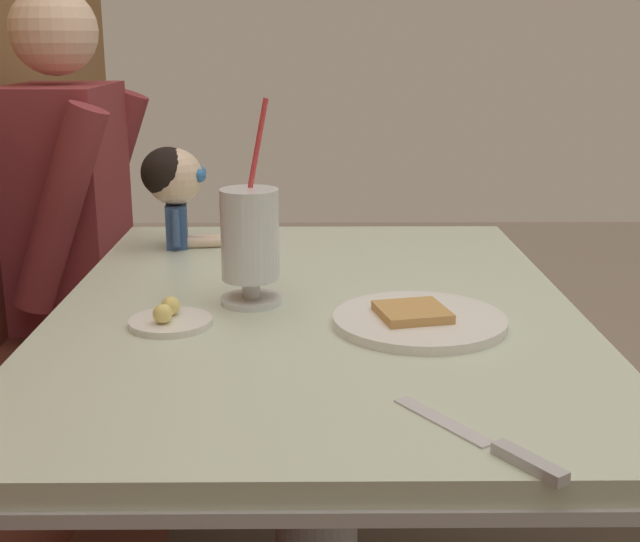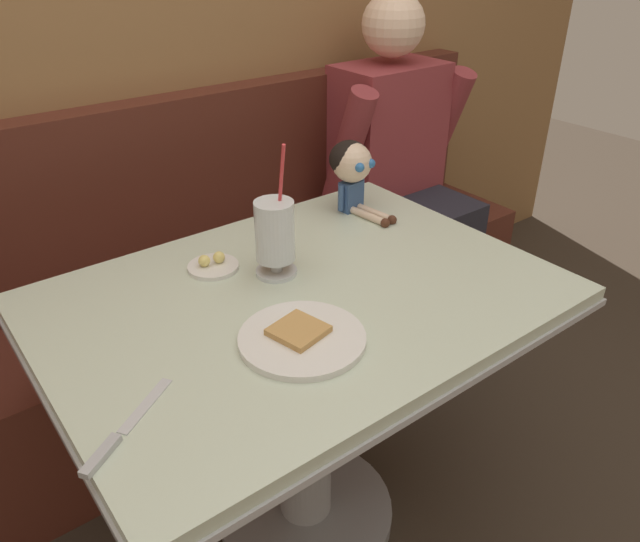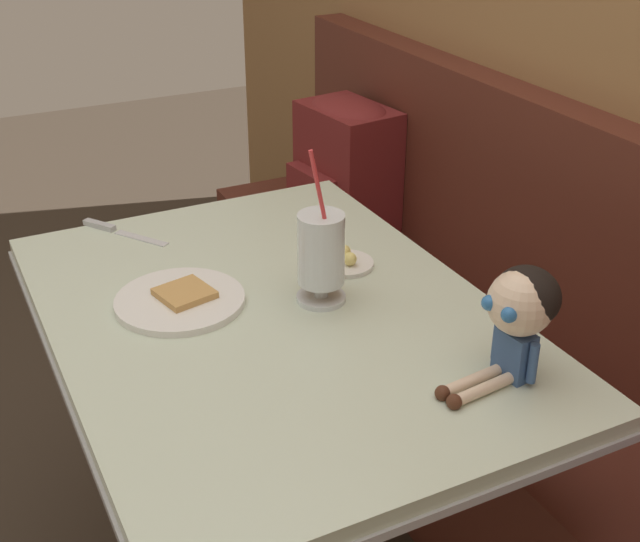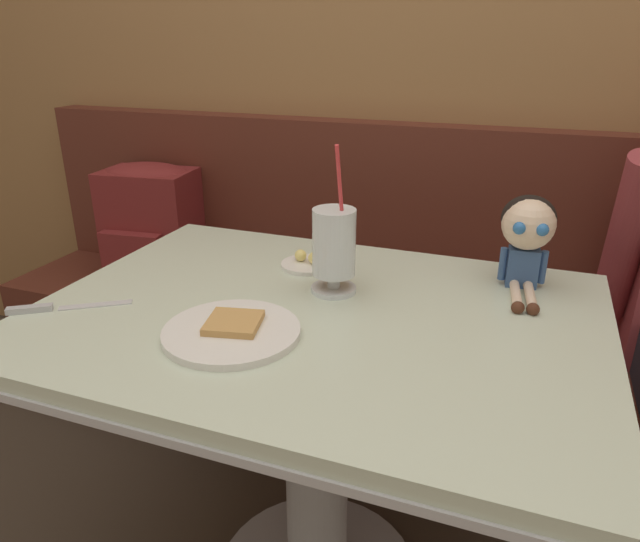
{
  "view_description": "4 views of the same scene",
  "coord_description": "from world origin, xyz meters",
  "px_view_note": "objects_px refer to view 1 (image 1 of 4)",
  "views": [
    {
      "loc": [
        -1.26,
        0.18,
        1.14
      ],
      "look_at": [
        -0.03,
        0.17,
        0.8
      ],
      "focal_mm": 47.37,
      "sensor_mm": 36.0,
      "label": 1
    },
    {
      "loc": [
        -0.66,
        -0.75,
        1.45
      ],
      "look_at": [
        0.04,
        0.16,
        0.79
      ],
      "focal_mm": 34.22,
      "sensor_mm": 36.0,
      "label": 2
    },
    {
      "loc": [
        1.26,
        -0.35,
        1.55
      ],
      "look_at": [
        0.08,
        0.24,
        0.85
      ],
      "focal_mm": 47.18,
      "sensor_mm": 36.0,
      "label": 3
    },
    {
      "loc": [
        0.37,
        -0.78,
        1.24
      ],
      "look_at": [
        0.02,
        0.15,
        0.84
      ],
      "focal_mm": 32.5,
      "sensor_mm": 36.0,
      "label": 4
    }
  ],
  "objects_px": {
    "toast_plate": "(419,320)",
    "butter_knife": "(503,450)",
    "seated_doll": "(175,182)",
    "butter_saucer": "(170,319)",
    "milkshake_glass": "(250,240)",
    "diner_patron": "(83,201)"
  },
  "relations": [
    {
      "from": "diner_patron",
      "to": "butter_knife",
      "type": "bearing_deg",
      "value": -150.07
    },
    {
      "from": "butter_knife",
      "to": "seated_doll",
      "type": "distance_m",
      "value": 0.99
    },
    {
      "from": "diner_patron",
      "to": "milkshake_glass",
      "type": "bearing_deg",
      "value": -150.06
    },
    {
      "from": "butter_knife",
      "to": "seated_doll",
      "type": "relative_size",
      "value": 0.92
    },
    {
      "from": "butter_knife",
      "to": "diner_patron",
      "type": "distance_m",
      "value": 1.53
    },
    {
      "from": "toast_plate",
      "to": "butter_knife",
      "type": "height_order",
      "value": "toast_plate"
    },
    {
      "from": "toast_plate",
      "to": "diner_patron",
      "type": "xyz_separation_m",
      "value": [
        0.94,
        0.73,
        -0.01
      ]
    },
    {
      "from": "milkshake_glass",
      "to": "butter_knife",
      "type": "height_order",
      "value": "milkshake_glass"
    },
    {
      "from": "butter_knife",
      "to": "diner_patron",
      "type": "xyz_separation_m",
      "value": [
        1.33,
        0.76,
        -0.0
      ]
    },
    {
      "from": "milkshake_glass",
      "to": "butter_saucer",
      "type": "distance_m",
      "value": 0.18
    },
    {
      "from": "toast_plate",
      "to": "butter_saucer",
      "type": "height_order",
      "value": "butter_saucer"
    },
    {
      "from": "milkshake_glass",
      "to": "diner_patron",
      "type": "distance_m",
      "value": 0.97
    },
    {
      "from": "butter_saucer",
      "to": "butter_knife",
      "type": "distance_m",
      "value": 0.56
    },
    {
      "from": "butter_knife",
      "to": "seated_doll",
      "type": "bearing_deg",
      "value": 27.79
    },
    {
      "from": "milkshake_glass",
      "to": "diner_patron",
      "type": "relative_size",
      "value": 0.39
    },
    {
      "from": "butter_saucer",
      "to": "toast_plate",
      "type": "bearing_deg",
      "value": -90.37
    },
    {
      "from": "toast_plate",
      "to": "seated_doll",
      "type": "distance_m",
      "value": 0.65
    },
    {
      "from": "toast_plate",
      "to": "butter_knife",
      "type": "xyz_separation_m",
      "value": [
        -0.39,
        -0.04,
        -0.0
      ]
    },
    {
      "from": "toast_plate",
      "to": "milkshake_glass",
      "type": "height_order",
      "value": "milkshake_glass"
    },
    {
      "from": "milkshake_glass",
      "to": "butter_saucer",
      "type": "height_order",
      "value": "milkshake_glass"
    },
    {
      "from": "butter_knife",
      "to": "toast_plate",
      "type": "bearing_deg",
      "value": 5.41
    },
    {
      "from": "milkshake_glass",
      "to": "seated_doll",
      "type": "relative_size",
      "value": 1.41
    }
  ]
}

